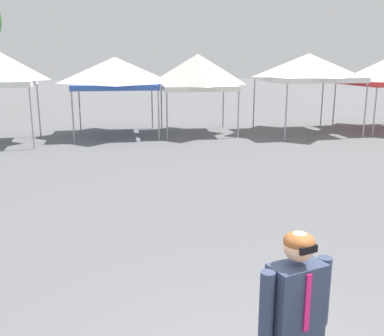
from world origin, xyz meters
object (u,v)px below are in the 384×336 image
object	(u,v)px
canopy_tent_left_of_center	(115,73)
person_foreground	(294,322)
canopy_tent_far_left	(198,72)
canopy_tent_right_of_center	(308,68)

from	to	relation	value
canopy_tent_left_of_center	person_foreground	bearing A→B (deg)	-86.00
canopy_tent_far_left	canopy_tent_right_of_center	bearing A→B (deg)	-8.53
canopy_tent_far_left	canopy_tent_right_of_center	xyz separation A→B (m)	(4.53, -0.68, 0.17)
canopy_tent_left_of_center	canopy_tent_right_of_center	xyz separation A→B (m)	(7.87, -0.84, 0.19)
canopy_tent_left_of_center	canopy_tent_far_left	world-z (taller)	canopy_tent_far_left
canopy_tent_far_left	canopy_tent_right_of_center	distance (m)	4.58
canopy_tent_left_of_center	canopy_tent_right_of_center	size ratio (longest dim) A/B	0.91
canopy_tent_far_left	person_foreground	world-z (taller)	canopy_tent_far_left
person_foreground	canopy_tent_right_of_center	bearing A→B (deg)	65.14
canopy_tent_right_of_center	person_foreground	size ratio (longest dim) A/B	2.08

